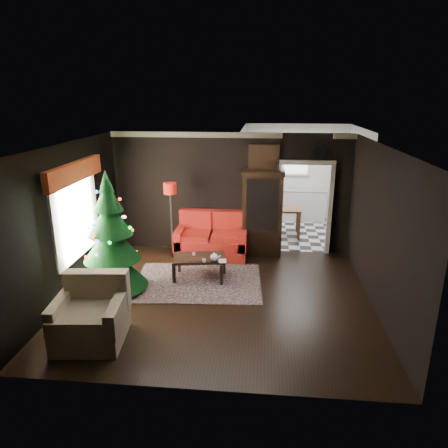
# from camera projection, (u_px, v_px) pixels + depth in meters

# --- Properties ---
(floor) EXTENTS (5.50, 5.50, 0.00)m
(floor) POSITION_uv_depth(u_px,v_px,m) (219.00, 297.00, 7.59)
(floor) COLOR black
(floor) RESTS_ON ground
(ceiling) EXTENTS (5.50, 5.50, 0.00)m
(ceiling) POSITION_uv_depth(u_px,v_px,m) (219.00, 145.00, 6.74)
(ceiling) COLOR white
(ceiling) RESTS_ON ground
(wall_back) EXTENTS (5.50, 0.00, 5.50)m
(wall_back) POSITION_uv_depth(u_px,v_px,m) (231.00, 193.00, 9.53)
(wall_back) COLOR black
(wall_back) RESTS_ON ground
(wall_front) EXTENTS (5.50, 0.00, 5.50)m
(wall_front) POSITION_uv_depth(u_px,v_px,m) (196.00, 291.00, 4.79)
(wall_front) COLOR black
(wall_front) RESTS_ON ground
(wall_left) EXTENTS (0.00, 5.50, 5.50)m
(wall_left) POSITION_uv_depth(u_px,v_px,m) (69.00, 221.00, 7.42)
(wall_left) COLOR black
(wall_left) RESTS_ON ground
(wall_right) EXTENTS (0.00, 5.50, 5.50)m
(wall_right) POSITION_uv_depth(u_px,v_px,m) (380.00, 231.00, 6.91)
(wall_right) COLOR black
(wall_right) RESTS_ON ground
(doorway) EXTENTS (1.10, 0.10, 2.10)m
(doorway) POSITION_uv_depth(u_px,v_px,m) (303.00, 210.00, 9.49)
(doorway) COLOR silver
(doorway) RESTS_ON ground
(left_window) EXTENTS (0.05, 1.60, 1.40)m
(left_window) POSITION_uv_depth(u_px,v_px,m) (75.00, 216.00, 7.59)
(left_window) COLOR white
(left_window) RESTS_ON wall_left
(valance) EXTENTS (0.12, 2.10, 0.35)m
(valance) POSITION_uv_depth(u_px,v_px,m) (75.00, 172.00, 7.33)
(valance) COLOR #A2341A
(valance) RESTS_ON wall_left
(kitchen_floor) EXTENTS (3.00, 3.00, 0.00)m
(kitchen_floor) POSITION_uv_depth(u_px,v_px,m) (296.00, 232.00, 11.23)
(kitchen_floor) COLOR silver
(kitchen_floor) RESTS_ON ground
(kitchen_window) EXTENTS (0.70, 0.06, 0.70)m
(kitchen_window) POSITION_uv_depth(u_px,v_px,m) (296.00, 162.00, 12.09)
(kitchen_window) COLOR white
(kitchen_window) RESTS_ON ground
(rug) EXTENTS (2.62, 1.98, 0.01)m
(rug) POSITION_uv_depth(u_px,v_px,m) (198.00, 282.00, 8.20)
(rug) COLOR #483541
(rug) RESTS_ON ground
(loveseat) EXTENTS (1.70, 0.90, 1.00)m
(loveseat) POSITION_uv_depth(u_px,v_px,m) (212.00, 235.00, 9.42)
(loveseat) COLOR maroon
(loveseat) RESTS_ON ground
(curio_cabinet) EXTENTS (0.90, 0.45, 1.90)m
(curio_cabinet) POSITION_uv_depth(u_px,v_px,m) (262.00, 215.00, 9.38)
(curio_cabinet) COLOR black
(curio_cabinet) RESTS_ON ground
(floor_lamp) EXTENTS (0.34, 0.34, 1.85)m
(floor_lamp) POSITION_uv_depth(u_px,v_px,m) (171.00, 223.00, 9.22)
(floor_lamp) COLOR #272626
(floor_lamp) RESTS_ON ground
(christmas_tree) EXTENTS (1.67, 1.67, 2.41)m
(christmas_tree) POSITION_uv_depth(u_px,v_px,m) (111.00, 239.00, 7.55)
(christmas_tree) COLOR black
(christmas_tree) RESTS_ON ground
(armchair) EXTENTS (1.13, 1.13, 1.06)m
(armchair) POSITION_uv_depth(u_px,v_px,m) (90.00, 314.00, 6.12)
(armchair) COLOR #9C947B
(armchair) RESTS_ON ground
(coffee_table) EXTENTS (1.12, 0.79, 0.46)m
(coffee_table) POSITION_uv_depth(u_px,v_px,m) (200.00, 267.00, 8.30)
(coffee_table) COLOR black
(coffee_table) RESTS_ON rug
(teapot) EXTENTS (0.23, 0.23, 0.17)m
(teapot) POSITION_uv_depth(u_px,v_px,m) (214.00, 257.00, 8.00)
(teapot) COLOR white
(teapot) RESTS_ON coffee_table
(cup_a) EXTENTS (0.08, 0.08, 0.06)m
(cup_a) POSITION_uv_depth(u_px,v_px,m) (194.00, 254.00, 8.30)
(cup_a) COLOR silver
(cup_a) RESTS_ON coffee_table
(cup_b) EXTENTS (0.08, 0.08, 0.06)m
(cup_b) POSITION_uv_depth(u_px,v_px,m) (204.00, 260.00, 7.98)
(cup_b) COLOR beige
(cup_b) RESTS_ON coffee_table
(book) EXTENTS (0.15, 0.03, 0.21)m
(book) POSITION_uv_depth(u_px,v_px,m) (219.00, 257.00, 7.97)
(book) COLOR gray
(book) RESTS_ON coffee_table
(wall_clock) EXTENTS (0.32, 0.32, 0.06)m
(wall_clock) POSITION_uv_depth(u_px,v_px,m) (318.00, 152.00, 9.01)
(wall_clock) COLOR white
(wall_clock) RESTS_ON wall_back
(painting) EXTENTS (0.62, 0.05, 0.52)m
(painting) POSITION_uv_depth(u_px,v_px,m) (264.00, 158.00, 9.17)
(painting) COLOR #AF704A
(painting) RESTS_ON wall_back
(kitchen_counter) EXTENTS (1.80, 0.60, 0.90)m
(kitchen_counter) POSITION_uv_depth(u_px,v_px,m) (294.00, 205.00, 12.23)
(kitchen_counter) COLOR silver
(kitchen_counter) RESTS_ON ground
(kitchen_table) EXTENTS (0.70, 0.70, 0.75)m
(kitchen_table) POSITION_uv_depth(u_px,v_px,m) (286.00, 222.00, 10.86)
(kitchen_table) COLOR brown
(kitchen_table) RESTS_ON ground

